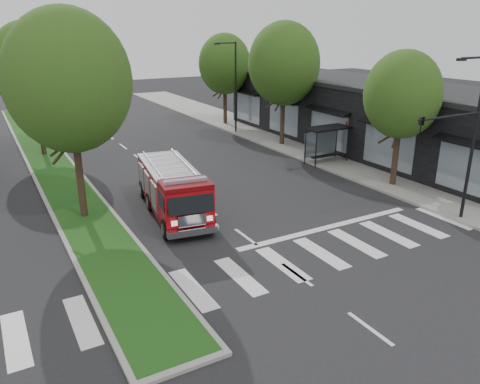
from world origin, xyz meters
name	(u,v)px	position (x,y,z in m)	size (l,w,h in m)	color
ground	(246,237)	(0.00, 0.00, 0.00)	(140.00, 140.00, 0.00)	black
sidewalk_right	(322,154)	(12.50, 10.00, 0.07)	(5.00, 80.00, 0.15)	gray
median	(49,161)	(-6.00, 18.00, 0.08)	(3.00, 50.00, 0.15)	gray
storefront_row	(369,117)	(17.00, 10.00, 2.50)	(8.00, 30.00, 5.00)	black
bus_shelter	(326,135)	(11.20, 8.15, 2.04)	(3.20, 1.60, 2.61)	black
tree_right_near	(402,95)	(11.50, 2.00, 5.51)	(4.40, 4.40, 8.05)	black
tree_right_mid	(284,64)	(11.50, 14.00, 6.49)	(5.60, 5.60, 9.72)	black
tree_right_far	(225,64)	(11.50, 24.00, 5.84)	(5.00, 5.00, 8.73)	black
tree_median_near	(69,81)	(-6.00, 6.00, 6.81)	(5.80, 5.80, 10.16)	black
tree_median_far	(32,67)	(-6.00, 20.00, 6.49)	(5.60, 5.60, 9.72)	black
streetlight_right_near	(464,130)	(9.61, -3.50, 4.67)	(4.08, 0.22, 8.00)	black
streetlight_right_far	(234,83)	(10.35, 20.00, 4.48)	(2.11, 0.20, 8.00)	black
fire_engine	(173,190)	(-1.80, 4.40, 1.30)	(3.43, 8.05, 2.70)	#620508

